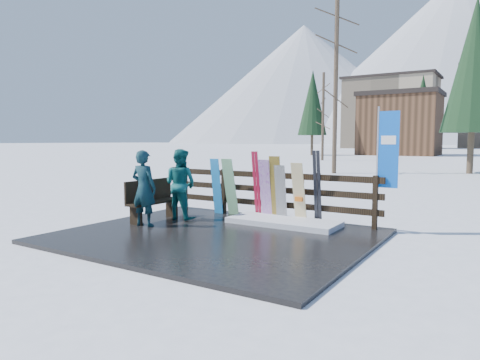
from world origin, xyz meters
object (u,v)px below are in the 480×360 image
Objects in this scene: snowboard_1 at (230,187)px; snowboard_5 at (299,193)px; bench at (152,199)px; person_front at (144,188)px; snowboard_0 at (216,186)px; snowboard_4 at (281,193)px; rental_flag at (386,154)px; snowboard_2 at (276,188)px; person_back at (180,184)px; snowboard_3 at (265,189)px.

snowboard_1 is 1.89m from snowboard_5.
person_front reaches higher than bench.
snowboard_5 is (3.06, 1.57, 0.18)m from bench.
snowboard_0 is 1.09× the size of snowboard_4.
snowboard_5 is at bearing -171.68° from rental_flag.
snowboard_4 is 3.14m from person_front.
snowboard_2 reaches higher than snowboard_5.
snowboard_4 is (1.84, 0.00, -0.06)m from snowboard_0.
snowboard_2 reaches higher than snowboard_0.
rental_flag reaches higher than snowboard_4.
snowboard_0 is 0.94× the size of snowboard_2.
person_back is (-2.14, -1.07, 0.19)m from snowboard_4.
rental_flag is 5.24m from person_front.
snowboard_0 is at bearing -180.00° from snowboard_2.
rental_flag is at bearing 3.72° from snowboard_0.
bench is at bearing -144.44° from snowboard_3.
snowboard_5 is (0.47, 0.00, 0.04)m from snowboard_4.
rental_flag is (2.31, 0.27, 0.95)m from snowboard_4.
snowboard_1 is 0.87× the size of person_back.
snowboard_1 is 1.30m from person_back.
snowboard_1 is 0.88× the size of person_front.
bench is 5.35m from rental_flag.
snowboard_4 is 0.47m from snowboard_5.
rental_flag is (2.44, 0.27, 0.84)m from snowboard_2.
snowboard_3 is 2.05m from person_back.
snowboard_2 is 1.16× the size of snowboard_4.
person_back reaches higher than snowboard_2.
snowboard_0 is 4.26m from rental_flag.
person_back is at bearing -105.62° from snowboard_0.
snowboard_2 is 1.08× the size of snowboard_5.
snowboard_2 reaches higher than bench.
person_back is (-2.02, -1.07, 0.08)m from snowboard_2.
snowboard_3 is 2.86m from person_front.
person_back reaches higher than snowboard_0.
snowboard_5 is 2.83m from person_back.
snowboard_4 is 0.79× the size of person_back.
snowboard_5 is 0.84× the size of person_front.
bench is 0.89× the size of person_front.
rental_flag is at bearing 6.66° from snowboard_4.
snowboard_1 is 1.02m from snowboard_3.
rental_flag reaches higher than person_front.
snowboard_5 is at bearing -0.00° from snowboard_2.
person_front reaches higher than snowboard_1.
snowboard_0 is (0.75, 1.57, 0.20)m from bench.
snowboard_3 is at bearing 0.00° from snowboard_1.
person_front reaches higher than snowboard_4.
snowboard_0 is at bearing 180.00° from snowboard_5.
rental_flag is (3.74, 0.27, 0.89)m from snowboard_1.
snowboard_2 is at bearing 180.00° from snowboard_5.
snowboard_1 reaches higher than snowboard_0.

